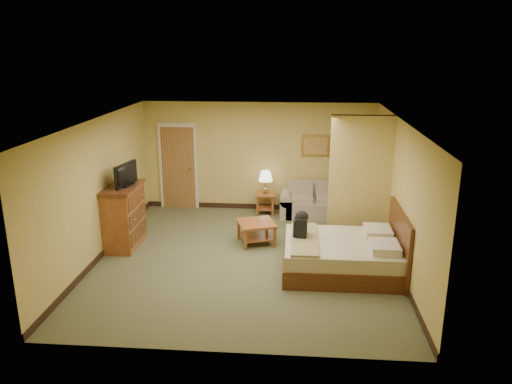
# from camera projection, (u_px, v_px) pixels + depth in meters

# --- Properties ---
(floor) EXTENTS (6.00, 6.00, 0.00)m
(floor) POSITION_uv_depth(u_px,v_px,m) (246.00, 258.00, 9.41)
(floor) COLOR #525537
(floor) RESTS_ON ground
(ceiling) EXTENTS (6.00, 6.00, 0.00)m
(ceiling) POSITION_uv_depth(u_px,v_px,m) (246.00, 121.00, 8.67)
(ceiling) COLOR white
(ceiling) RESTS_ON back_wall
(back_wall) EXTENTS (5.50, 0.02, 2.60)m
(back_wall) POSITION_uv_depth(u_px,v_px,m) (259.00, 157.00, 11.91)
(back_wall) COLOR tan
(back_wall) RESTS_ON floor
(left_wall) EXTENTS (0.02, 6.00, 2.60)m
(left_wall) POSITION_uv_depth(u_px,v_px,m) (99.00, 189.00, 9.25)
(left_wall) COLOR tan
(left_wall) RESTS_ON floor
(right_wall) EXTENTS (0.02, 6.00, 2.60)m
(right_wall) POSITION_uv_depth(u_px,v_px,m) (400.00, 196.00, 8.83)
(right_wall) COLOR tan
(right_wall) RESTS_ON floor
(partition) EXTENTS (1.20, 0.15, 2.60)m
(partition) POSITION_uv_depth(u_px,v_px,m) (360.00, 182.00, 9.76)
(partition) COLOR tan
(partition) RESTS_ON floor
(door) EXTENTS (0.94, 0.16, 2.10)m
(door) POSITION_uv_depth(u_px,v_px,m) (178.00, 167.00, 12.10)
(door) COLOR beige
(door) RESTS_ON floor
(baseboard) EXTENTS (5.50, 0.02, 0.12)m
(baseboard) POSITION_uv_depth(u_px,v_px,m) (258.00, 206.00, 12.25)
(baseboard) COLOR black
(baseboard) RESTS_ON floor
(loveseat) EXTENTS (1.59, 0.74, 0.80)m
(loveseat) POSITION_uv_depth(u_px,v_px,m) (314.00, 205.00, 11.69)
(loveseat) COLOR tan
(loveseat) RESTS_ON floor
(side_table) EXTENTS (0.45, 0.45, 0.49)m
(side_table) POSITION_uv_depth(u_px,v_px,m) (265.00, 200.00, 11.84)
(side_table) COLOR brown
(side_table) RESTS_ON floor
(table_lamp) EXTENTS (0.33, 0.33, 0.54)m
(table_lamp) POSITION_uv_depth(u_px,v_px,m) (266.00, 177.00, 11.67)
(table_lamp) COLOR #B29441
(table_lamp) RESTS_ON side_table
(coffee_table) EXTENTS (0.89, 0.89, 0.45)m
(coffee_table) POSITION_uv_depth(u_px,v_px,m) (256.00, 228.00, 10.05)
(coffee_table) COLOR brown
(coffee_table) RESTS_ON floor
(wall_picture) EXTENTS (0.66, 0.04, 0.51)m
(wall_picture) POSITION_uv_depth(u_px,v_px,m) (315.00, 146.00, 11.70)
(wall_picture) COLOR #B78E3F
(wall_picture) RESTS_ON back_wall
(dresser) EXTENTS (0.61, 1.17, 1.25)m
(dresser) POSITION_uv_depth(u_px,v_px,m) (124.00, 216.00, 9.85)
(dresser) COLOR brown
(dresser) RESTS_ON floor
(tv) EXTENTS (0.25, 0.73, 0.45)m
(tv) POSITION_uv_depth(u_px,v_px,m) (126.00, 175.00, 9.61)
(tv) COLOR black
(tv) RESTS_ON dresser
(bed) EXTENTS (2.08, 1.77, 1.15)m
(bed) POSITION_uv_depth(u_px,v_px,m) (346.00, 255.00, 8.81)
(bed) COLOR #4B2311
(bed) RESTS_ON floor
(backpack) EXTENTS (0.24, 0.31, 0.51)m
(backpack) POSITION_uv_depth(u_px,v_px,m) (302.00, 224.00, 8.82)
(backpack) COLOR black
(backpack) RESTS_ON bed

